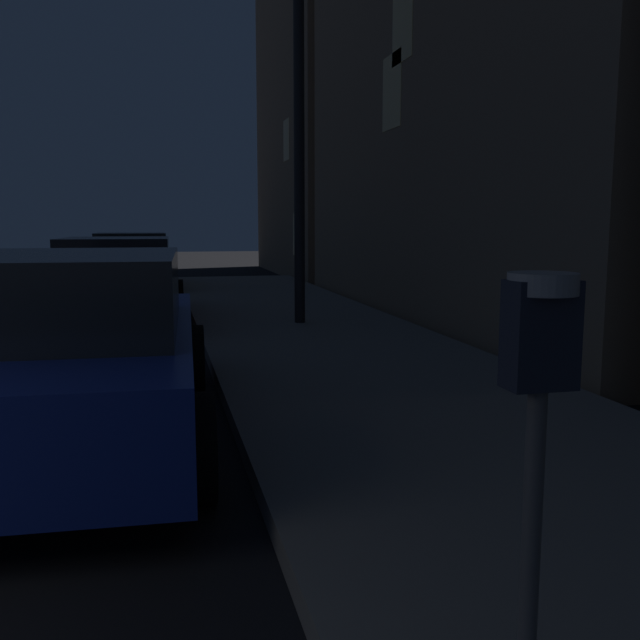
{
  "coord_description": "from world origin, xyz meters",
  "views": [
    {
      "loc": [
        3.47,
        -1.8,
        1.64
      ],
      "look_at": [
        4.18,
        1.23,
        1.2
      ],
      "focal_mm": 38.63,
      "sensor_mm": 36.0,
      "label": 1
    }
  ],
  "objects_px": {
    "car_red": "(118,284)",
    "car_yellow_cab": "(132,263)",
    "parking_meter": "(538,392)",
    "street_lamp": "(299,55)",
    "car_blue": "(75,348)"
  },
  "relations": [
    {
      "from": "car_red",
      "to": "car_yellow_cab",
      "type": "relative_size",
      "value": 1.12
    },
    {
      "from": "car_blue",
      "to": "parking_meter",
      "type": "bearing_deg",
      "value": -66.0
    },
    {
      "from": "car_blue",
      "to": "car_red",
      "type": "xyz_separation_m",
      "value": [
        0.0,
        5.78,
        -0.01
      ]
    },
    {
      "from": "car_yellow_cab",
      "to": "street_lamp",
      "type": "xyz_separation_m",
      "value": [
        2.7,
        -6.89,
        3.36
      ]
    },
    {
      "from": "car_blue",
      "to": "car_red",
      "type": "relative_size",
      "value": 1.0
    },
    {
      "from": "car_red",
      "to": "car_yellow_cab",
      "type": "height_order",
      "value": "same"
    },
    {
      "from": "parking_meter",
      "to": "car_blue",
      "type": "relative_size",
      "value": 0.3
    },
    {
      "from": "car_yellow_cab",
      "to": "street_lamp",
      "type": "height_order",
      "value": "street_lamp"
    },
    {
      "from": "parking_meter",
      "to": "car_yellow_cab",
      "type": "distance_m",
      "value": 15.5
    },
    {
      "from": "parking_meter",
      "to": "car_red",
      "type": "distance_m",
      "value": 9.6
    },
    {
      "from": "parking_meter",
      "to": "car_red",
      "type": "bearing_deg",
      "value": 99.8
    },
    {
      "from": "car_blue",
      "to": "street_lamp",
      "type": "relative_size",
      "value": 0.75
    },
    {
      "from": "parking_meter",
      "to": "car_yellow_cab",
      "type": "bearing_deg",
      "value": 96.05
    },
    {
      "from": "car_blue",
      "to": "car_red",
      "type": "bearing_deg",
      "value": 89.98
    },
    {
      "from": "car_yellow_cab",
      "to": "street_lamp",
      "type": "distance_m",
      "value": 8.12
    }
  ]
}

